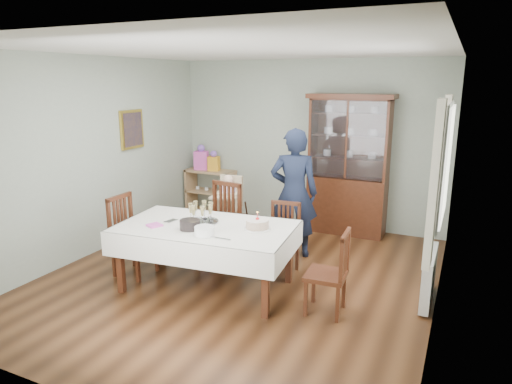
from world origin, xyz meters
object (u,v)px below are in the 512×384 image
Objects in this scene: chair_end_right at (327,288)px; chair_far_left at (219,239)px; dining_table at (207,256)px; champagne_tray at (201,217)px; gift_bag_orange at (214,162)px; sideboard at (211,192)px; chair_far_right at (282,253)px; china_cabinet at (348,163)px; high_chair at (229,217)px; woman at (294,193)px; gift_bag_pink at (201,158)px; birthday_cake at (257,224)px; chair_end_left at (134,251)px.

chair_far_left is at bearing -116.29° from chair_end_right.
chair_far_left is at bearing 108.93° from dining_table.
champagne_tray is 1.10× the size of gift_bag_orange.
sideboard is 1.01× the size of chair_far_right.
gift_bag_orange is (-2.41, 0.00, -0.16)m from china_cabinet.
dining_table is 0.46m from champagne_tray.
champagne_tray is at bearing -62.71° from gift_bag_orange.
high_chair is at bearing -129.53° from chair_end_right.
chair_far_right is at bearing 80.14° from woman.
sideboard is (-1.53, 2.68, 0.02)m from dining_table.
dining_table is 4.65× the size of gift_bag_pink.
birthday_cake reaches higher than chair_far_right.
chair_far_left is 1.10m from chair_end_left.
woman is at bearing 47.20° from chair_far_left.
chair_far_right is 0.99× the size of chair_end_right.
woman is at bearing -29.51° from gift_bag_pink.
chair_far_left reaches higher than dining_table.
chair_far_left is at bearing 103.07° from champagne_tray.
gift_bag_orange is at bearing 117.29° from champagne_tray.
gift_bag_pink reaches higher than high_chair.
dining_table is at bearing -57.54° from gift_bag_pink.
gift_bag_orange is at bearing 0.00° from gift_bag_pink.
high_chair is at bearing 105.53° from champagne_tray.
high_chair is at bearing -45.68° from gift_bag_pink.
chair_far_right is at bearing -63.77° from chair_end_left.
sideboard is (-2.50, 0.02, -0.72)m from china_cabinet.
chair_end_right reaches higher than sideboard.
high_chair is (-1.02, 0.02, -0.48)m from woman.
high_chair reaches higher than champagne_tray.
dining_table is at bearing -63.37° from chair_far_left.
high_chair is at bearing -20.26° from chair_end_left.
sideboard is at bearing -49.81° from woman.
sideboard is 0.85× the size of chair_far_left.
china_cabinet is 2.42× the size of sideboard.
woman is at bearing -150.49° from chair_end_right.
chair_far_left is at bearing -122.37° from china_cabinet.
gift_bag_pink is at bearing 134.44° from chair_far_left.
gift_bag_pink is (-0.67, 2.71, 0.70)m from chair_end_left.
gift_bag_orange is (-1.19, 1.93, 0.64)m from chair_far_left.
champagne_tray is (-0.74, -0.68, 0.57)m from chair_far_right.
high_chair is at bearing 115.57° from chair_far_left.
woman reaches higher than chair_far_right.
gift_bag_pink reaches higher than dining_table.
dining_table is 2.93m from china_cabinet.
birthday_cake is (2.11, -2.54, 0.41)m from sideboard.
chair_end_left is 2.77× the size of gift_bag_orange.
gift_bag_pink is (-1.69, 2.66, 0.62)m from dining_table.
gift_bag_pink is at bearing 180.00° from gift_bag_orange.
chair_end_right is (2.47, 0.07, -0.03)m from chair_end_left.
birthday_cake is (-0.86, 0.12, 0.55)m from chair_end_right.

